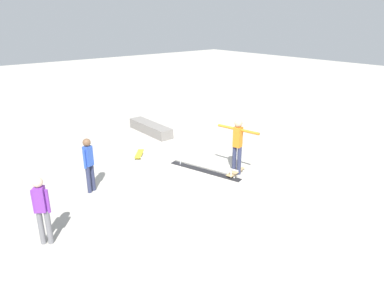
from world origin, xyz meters
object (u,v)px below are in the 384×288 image
Objects in this scene: grind_rail at (205,167)px; skateboard_main at (236,172)px; skate_ledge at (150,128)px; skater_main at (238,143)px; loose_skateboard_yellow at (139,154)px; bystander_blue_shirt at (89,162)px; bystander_purple_shirt at (42,207)px.

grind_rail is 0.95m from skateboard_main.
skater_main is at bearing 177.80° from skate_ledge.
grind_rail is 2.92× the size of skateboard_main.
skater_main reaches higher than skate_ledge.
skater_main is at bearing -155.26° from grind_rail.
skate_ledge is 1.41× the size of skater_main.
skate_ledge is 3.25× the size of loose_skateboard_yellow.
loose_skateboard_yellow is at bearing 101.38° from skateboard_main.
skateboard_main is at bearing 106.10° from skater_main.
skateboard_main is 0.55× the size of bystander_blue_shirt.
bystander_purple_shirt reaches higher than grind_rail.
skate_ledge is 2.50m from loose_skateboard_yellow.
grind_rail is 5.01m from bystander_purple_shirt.
bystander_blue_shirt is (-3.19, 4.03, 0.66)m from skate_ledge.
skate_ledge is at bearing -13.81° from skater_main.
bystander_blue_shirt is at bearing 128.41° from skate_ledge.
skateboard_main is 3.42m from loose_skateboard_yellow.
skater_main is (-0.73, -0.63, 0.85)m from grind_rail.
grind_rail reaches higher than skateboard_main.
skateboard_main is at bearing 177.10° from skate_ledge.
bystander_purple_shirt reaches higher than loose_skateboard_yellow.
skate_ledge is 1.58× the size of bystander_blue_shirt.
skater_main is at bearing 67.27° from loose_skateboard_yellow.
skate_ledge is at bearing 16.72° from bystander_blue_shirt.
grind_rail is at bearing -137.95° from bystander_purple_shirt.
skateboard_main is 5.55m from bystander_purple_shirt.
skate_ledge is at bearing 73.73° from skateboard_main.
bystander_purple_shirt is 2.06× the size of loose_skateboard_yellow.
skate_ledge is 1.58× the size of bystander_purple_shirt.
skater_main is 2.31× the size of loose_skateboard_yellow.
bystander_purple_shirt is 1.00× the size of bystander_blue_shirt.
grind_rail is 3.44m from bystander_blue_shirt.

